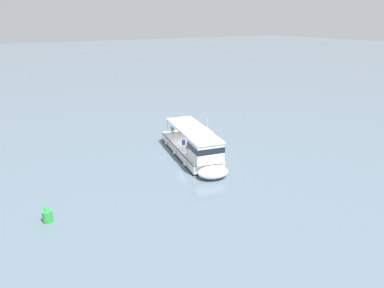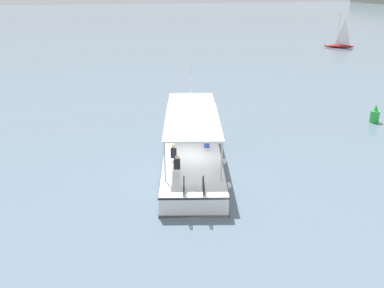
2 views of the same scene
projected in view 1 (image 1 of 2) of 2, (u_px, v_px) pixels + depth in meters
The scene contains 3 objects.
ground_plane at pixel (189, 153), 38.00m from camera, with size 400.00×400.00×0.00m, color slate.
ferry_main at pixel (195, 151), 35.95m from camera, with size 13.05×5.35×5.32m.
channel_buoy at pixel (47, 215), 25.07m from camera, with size 0.70×0.70×1.40m.
Camera 1 is at (-30.55, 17.82, 13.94)m, focal length 32.58 mm.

